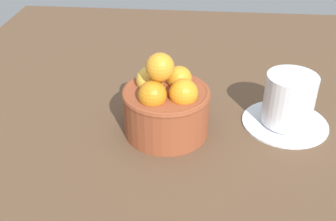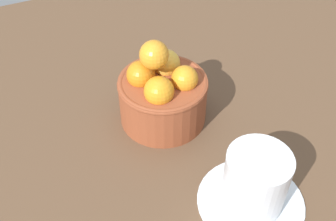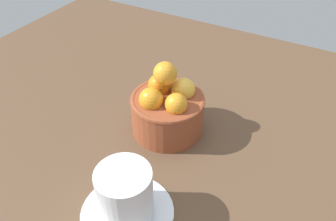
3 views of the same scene
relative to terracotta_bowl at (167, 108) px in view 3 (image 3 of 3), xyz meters
The scene contains 3 objects.
ground_plane 7.44cm from the terracotta_bowl, 39.56° to the right, with size 117.68×93.61×4.68cm, color brown.
terracotta_bowl is the anchor object (origin of this frame).
coffee_cup 19.84cm from the terracotta_bowl, 78.51° to the right, with size 14.03×14.03×8.90cm.
Camera 3 is at (23.90, -42.76, 44.56)cm, focal length 36.68 mm.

